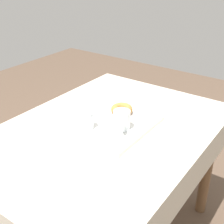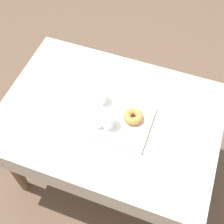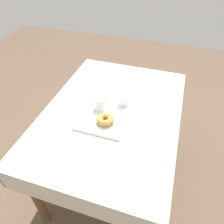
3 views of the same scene
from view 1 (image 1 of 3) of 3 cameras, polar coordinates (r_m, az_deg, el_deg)
The scene contains 6 objects.
dining_table at distance 1.56m, azimuth -1.22°, elevation -6.29°, with size 1.28×0.91×0.75m.
serving_tray at distance 1.52m, azimuth 0.69°, elevation -2.47°, with size 0.41×0.32×0.02m, color white.
tea_mug_left at distance 1.45m, azimuth 1.80°, elevation -1.58°, with size 0.11×0.10×0.09m.
water_glass_near at distance 1.46m, azimuth -4.87°, elevation -1.71°, with size 0.07×0.07×0.08m.
donut_plate_left at distance 1.59m, azimuth 1.87°, elevation -0.33°, with size 0.13×0.13×0.01m, color silver.
sugar_donut_left at distance 1.58m, azimuth 1.89°, elevation 0.46°, with size 0.11×0.11×0.04m, color #BC7F3D.
Camera 1 is at (1.04, 0.78, 1.51)m, focal length 49.78 mm.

